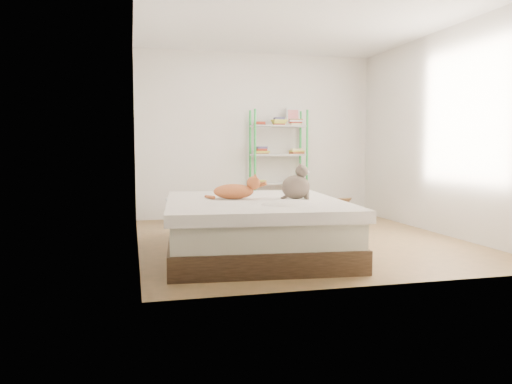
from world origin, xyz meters
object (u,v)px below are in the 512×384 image
object	(u,v)px
orange_cat	(233,189)
shelf_unit	(279,166)
white_bin	(177,211)
grey_cat	(296,182)
cardboard_box	(330,210)
bed	(254,226)

from	to	relation	value
orange_cat	shelf_unit	world-z (taller)	shelf_unit
shelf_unit	white_bin	xyz separation A→B (m)	(-1.62, -0.30, -0.63)
grey_cat	cardboard_box	distance (m)	2.46
orange_cat	cardboard_box	bearing A→B (deg)	54.98
cardboard_box	bed	bearing A→B (deg)	-136.42
orange_cat	white_bin	xyz separation A→B (m)	(-0.40, 2.13, -0.48)
grey_cat	white_bin	distance (m)	2.58
bed	shelf_unit	distance (m)	2.79
shelf_unit	cardboard_box	size ratio (longest dim) A/B	3.52
white_bin	orange_cat	bearing A→B (deg)	-79.25
grey_cat	shelf_unit	size ratio (longest dim) A/B	0.21
bed	cardboard_box	world-z (taller)	bed
orange_cat	shelf_unit	xyz separation A→B (m)	(1.22, 2.43, 0.16)
orange_cat	white_bin	distance (m)	2.22
bed	white_bin	bearing A→B (deg)	110.22
bed	orange_cat	world-z (taller)	orange_cat
shelf_unit	cardboard_box	distance (m)	1.08
orange_cat	cardboard_box	size ratio (longest dim) A/B	1.01
bed	white_bin	world-z (taller)	bed
orange_cat	cardboard_box	xyz separation A→B (m)	(1.87, 1.88, -0.51)
shelf_unit	cardboard_box	xyz separation A→B (m)	(0.65, -0.55, -0.66)
bed	white_bin	size ratio (longest dim) A/B	6.31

